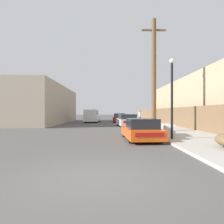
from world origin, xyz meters
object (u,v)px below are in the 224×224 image
object	(u,v)px
parked_sports_car_red	(141,130)
utility_pole	(154,74)
car_parked_far	(120,118)
car_parked_mid	(127,121)
discarded_fridge	(168,130)
street_lamp	(172,92)
pedestrian	(140,116)
pickup_truck	(92,116)

from	to	relation	value
parked_sports_car_red	utility_pole	bearing A→B (deg)	64.65
car_parked_far	car_parked_mid	bearing A→B (deg)	-83.43
car_parked_far	discarded_fridge	bearing A→B (deg)	-79.26
discarded_fridge	car_parked_mid	size ratio (longest dim) A/B	0.41
utility_pole	discarded_fridge	bearing A→B (deg)	-84.76
discarded_fridge	parked_sports_car_red	bearing A→B (deg)	-140.54
utility_pole	street_lamp	world-z (taller)	utility_pole
car_parked_mid	utility_pole	bearing A→B (deg)	-82.63
utility_pole	street_lamp	bearing A→B (deg)	-90.39
discarded_fridge	utility_pole	size ratio (longest dim) A/B	0.22
discarded_fridge	parked_sports_car_red	distance (m)	2.10
utility_pole	pedestrian	size ratio (longest dim) A/B	5.07
parked_sports_car_red	pedestrian	xyz separation A→B (m)	(2.36, 15.27, 0.42)
discarded_fridge	pickup_truck	distance (m)	18.59
car_parked_far	pickup_truck	bearing A→B (deg)	-163.28
discarded_fridge	street_lamp	distance (m)	2.68
car_parked_far	pickup_truck	distance (m)	4.27
parked_sports_car_red	car_parked_far	bearing A→B (deg)	87.54
pickup_truck	utility_pole	world-z (taller)	utility_pole
car_parked_far	street_lamp	distance (m)	20.17
car_parked_mid	utility_pole	distance (m)	7.81
parked_sports_car_red	utility_pole	xyz separation A→B (m)	(1.58, 3.78, 3.85)
car_parked_mid	pedestrian	distance (m)	5.27
pedestrian	discarded_fridge	bearing A→B (deg)	-92.12
utility_pole	pedestrian	xyz separation A→B (m)	(0.78, 11.49, -3.43)
car_parked_mid	utility_pole	world-z (taller)	utility_pole
car_parked_far	pedestrian	xyz separation A→B (m)	(2.43, -4.18, 0.34)
parked_sports_car_red	utility_pole	world-z (taller)	utility_pole
utility_pole	car_parked_mid	bearing A→B (deg)	101.65
pickup_truck	pedestrian	xyz separation A→B (m)	(6.60, -3.30, 0.03)
discarded_fridge	car_parked_mid	world-z (taller)	car_parked_mid
street_lamp	parked_sports_car_red	bearing A→B (deg)	159.99
pedestrian	pickup_truck	bearing A→B (deg)	153.41
car_parked_mid	pickup_truck	distance (m)	9.24
car_parked_mid	pedestrian	world-z (taller)	pedestrian
pedestrian	street_lamp	bearing A→B (deg)	-92.93
car_parked_mid	pickup_truck	xyz separation A→B (m)	(-4.44, 8.10, 0.32)
pedestrian	parked_sports_car_red	bearing A→B (deg)	-98.79
car_parked_far	utility_pole	distance (m)	16.20
car_parked_far	street_lamp	xyz separation A→B (m)	(1.62, -20.01, 1.99)
discarded_fridge	car_parked_far	bearing A→B (deg)	106.50
car_parked_far	pedestrian	world-z (taller)	pedestrian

